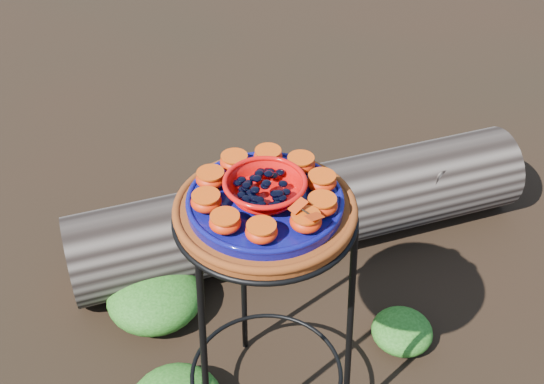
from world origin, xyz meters
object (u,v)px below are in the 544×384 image
object	(u,v)px
cobalt_plate	(265,202)
driftwood_log	(303,210)
red_bowl	(265,190)
plant_stand	(266,324)
terracotta_saucer	(265,212)

from	to	relation	value
cobalt_plate	driftwood_log	xyz separation A→B (m)	(0.32, 0.60, -0.59)
red_bowl	driftwood_log	world-z (taller)	red_bowl
cobalt_plate	driftwood_log	bearing A→B (deg)	62.08
cobalt_plate	red_bowl	world-z (taller)	red_bowl
cobalt_plate	driftwood_log	distance (m)	0.91
plant_stand	cobalt_plate	world-z (taller)	cobalt_plate
plant_stand	cobalt_plate	distance (m)	0.39
cobalt_plate	red_bowl	xyz separation A→B (m)	(0.00, 0.00, 0.03)
plant_stand	driftwood_log	xyz separation A→B (m)	(0.32, 0.60, -0.20)
plant_stand	driftwood_log	bearing A→B (deg)	62.08
terracotta_saucer	red_bowl	xyz separation A→B (m)	(0.00, 0.00, 0.06)
red_bowl	driftwood_log	size ratio (longest dim) A/B	0.11
plant_stand	driftwood_log	distance (m)	0.71
cobalt_plate	driftwood_log	world-z (taller)	cobalt_plate
terracotta_saucer	cobalt_plate	xyz separation A→B (m)	(0.00, 0.00, 0.03)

